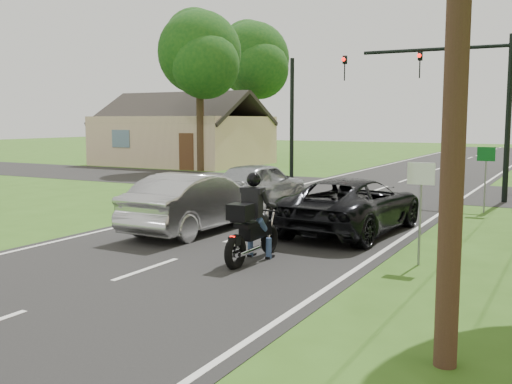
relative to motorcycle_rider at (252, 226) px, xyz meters
The scene contains 14 objects.
ground 2.34m from the motorcycle_rider, 133.34° to the right, with size 140.00×140.00×0.00m, color #335919.
road 8.56m from the motorcycle_rider, 100.28° to the left, with size 8.00×100.00×0.01m, color black.
cross_road 14.49m from the motorcycle_rider, 96.04° to the left, with size 60.00×7.00×0.01m, color black.
motorcycle_rider is the anchor object (origin of this frame).
dark_suv 4.24m from the motorcycle_rider, 79.62° to the left, with size 2.42×5.25×1.46m, color black.
silver_sedan 3.78m from the motorcycle_rider, 141.72° to the left, with size 1.66×4.75×1.56m, color #ABABB0.
silver_suv 8.37m from the motorcycle_rider, 117.03° to the left, with size 1.80×4.48×1.52m, color #9DA0A4.
traffic_signal 12.97m from the motorcycle_rider, 81.66° to the left, with size 6.38×0.44×6.00m.
signal_pole_far 17.85m from the motorcycle_rider, 112.30° to the left, with size 0.20×0.20×6.00m, color black.
sign_white 3.56m from the motorcycle_rider, 23.28° to the left, with size 0.55×0.07×2.12m.
sign_green 9.99m from the motorcycle_rider, 70.17° to the left, with size 0.55×0.07×2.12m.
tree_left_near 23.22m from the motorcycle_rider, 126.10° to the left, with size 5.12×4.96×9.22m.
tree_left_far 32.63m from the motorcycle_rider, 118.40° to the left, with size 5.76×5.58×10.14m.
house 28.45m from the motorcycle_rider, 128.05° to the left, with size 10.20×8.00×4.84m.
Camera 1 is at (7.50, -9.26, 2.99)m, focal length 42.00 mm.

